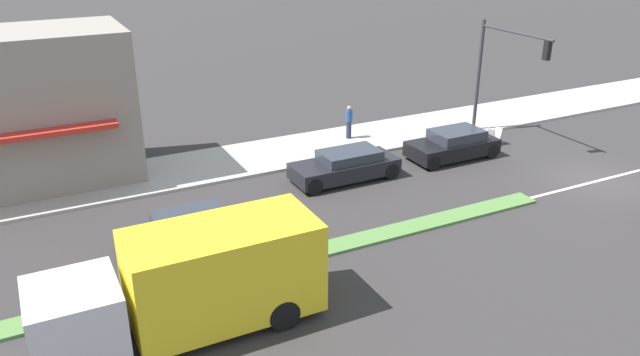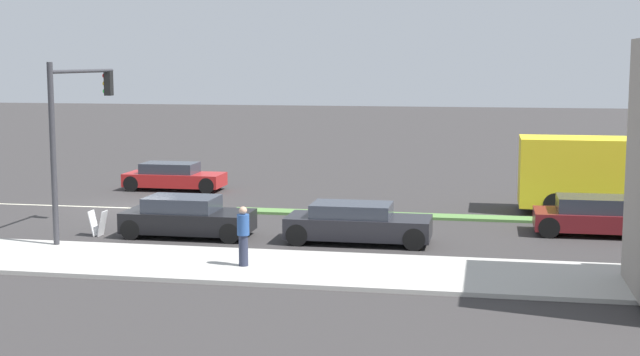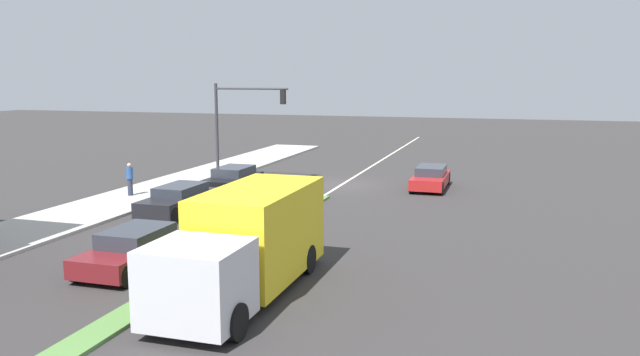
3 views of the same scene
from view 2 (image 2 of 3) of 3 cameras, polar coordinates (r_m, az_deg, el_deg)
name	(u,v)px [view 2 (image 2 of 3)]	position (r m, az deg, el deg)	size (l,w,h in m)	color
ground_plane	(613,224)	(33.36, 18.26, -2.80)	(160.00, 160.00, 0.00)	#333030
lane_marking_center	(136,208)	(35.74, -11.70, -1.90)	(0.16, 60.00, 0.01)	beige
traffic_signal_main	(73,119)	(29.54, -15.52, 3.64)	(4.59, 0.34, 5.60)	#333338
pedestrian	(243,235)	(24.68, -4.93, -3.64)	(0.34, 0.34, 1.66)	#282D42
warning_aframe_sign	(98,223)	(30.36, -14.02, -2.83)	(0.45, 0.53, 0.84)	silver
delivery_truck	(613,175)	(35.33, 18.22, 0.17)	(2.44, 7.50, 2.87)	silver
sedan_dark	(357,223)	(28.32, 2.39, -2.92)	(1.83, 4.57, 1.27)	black
sedan_maroon	(598,216)	(31.00, 17.35, -2.36)	(1.90, 4.25, 1.28)	maroon
hatchback_red	(174,177)	(40.35, -9.36, 0.08)	(1.75, 4.39, 1.23)	#AD1E1E
suv_black	(187,217)	(29.66, -8.51, -2.50)	(1.91, 4.18, 1.32)	black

